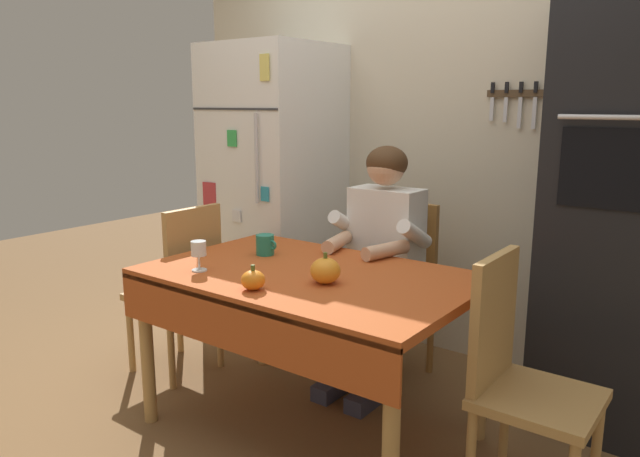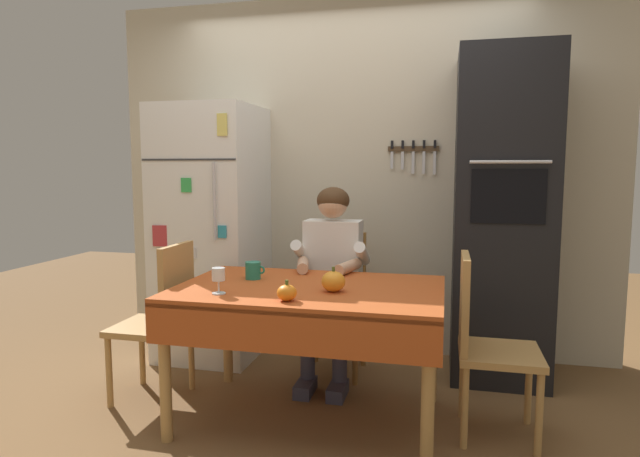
{
  "view_description": "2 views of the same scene",
  "coord_description": "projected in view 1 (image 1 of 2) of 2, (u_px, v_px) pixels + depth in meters",
  "views": [
    {
      "loc": [
        1.53,
        -1.86,
        1.45
      ],
      "look_at": [
        -0.05,
        0.24,
        0.9
      ],
      "focal_mm": 33.67,
      "sensor_mm": 36.0,
      "label": 1
    },
    {
      "loc": [
        0.69,
        -2.59,
        1.36
      ],
      "look_at": [
        0.05,
        0.15,
        1.05
      ],
      "focal_mm": 29.93,
      "sensor_mm": 36.0,
      "label": 2
    }
  ],
  "objects": [
    {
      "name": "ground_plane",
      "position": [
        297.0,
        438.0,
        2.65
      ],
      "size": [
        10.0,
        10.0,
        0.0
      ],
      "primitive_type": "plane",
      "color": "brown",
      "rests_on": "ground"
    },
    {
      "name": "back_wall_assembly",
      "position": [
        451.0,
        130.0,
        3.41
      ],
      "size": [
        3.7,
        0.13,
        2.6
      ],
      "color": "beige",
      "rests_on": "ground"
    },
    {
      "name": "refrigerator",
      "position": [
        274.0,
        192.0,
        3.78
      ],
      "size": [
        0.68,
        0.71,
        1.8
      ],
      "color": "white",
      "rests_on": "ground"
    },
    {
      "name": "wall_oven",
      "position": [
        627.0,
        198.0,
        2.6
      ],
      "size": [
        0.6,
        0.64,
        2.1
      ],
      "color": "black",
      "rests_on": "ground"
    },
    {
      "name": "dining_table",
      "position": [
        307.0,
        292.0,
        2.58
      ],
      "size": [
        1.4,
        0.9,
        0.74
      ],
      "color": "tan",
      "rests_on": "ground"
    },
    {
      "name": "chair_behind_person",
      "position": [
        396.0,
        281.0,
        3.23
      ],
      "size": [
        0.4,
        0.4,
        0.93
      ],
      "color": "#9E6B33",
      "rests_on": "ground"
    },
    {
      "name": "seated_person",
      "position": [
        379.0,
        247.0,
        3.04
      ],
      "size": [
        0.47,
        0.55,
        1.25
      ],
      "color": "#38384C",
      "rests_on": "ground"
    },
    {
      "name": "chair_left_side",
      "position": [
        183.0,
        283.0,
        3.2
      ],
      "size": [
        0.4,
        0.4,
        0.93
      ],
      "color": "tan",
      "rests_on": "ground"
    },
    {
      "name": "chair_right_side",
      "position": [
        518.0,
        372.0,
        2.14
      ],
      "size": [
        0.4,
        0.4,
        0.93
      ],
      "color": "tan",
      "rests_on": "ground"
    },
    {
      "name": "coffee_mug",
      "position": [
        265.0,
        245.0,
        2.87
      ],
      "size": [
        0.11,
        0.09,
        0.1
      ],
      "color": "#237F66",
      "rests_on": "dining_table"
    },
    {
      "name": "wine_glass",
      "position": [
        199.0,
        250.0,
        2.58
      ],
      "size": [
        0.07,
        0.07,
        0.13
      ],
      "color": "white",
      "rests_on": "dining_table"
    },
    {
      "name": "pumpkin_large",
      "position": [
        253.0,
        280.0,
        2.33
      ],
      "size": [
        0.09,
        0.09,
        0.1
      ],
      "color": "orange",
      "rests_on": "dining_table"
    },
    {
      "name": "pumpkin_medium",
      "position": [
        325.0,
        271.0,
        2.41
      ],
      "size": [
        0.12,
        0.12,
        0.13
      ],
      "color": "orange",
      "rests_on": "dining_table"
    }
  ]
}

